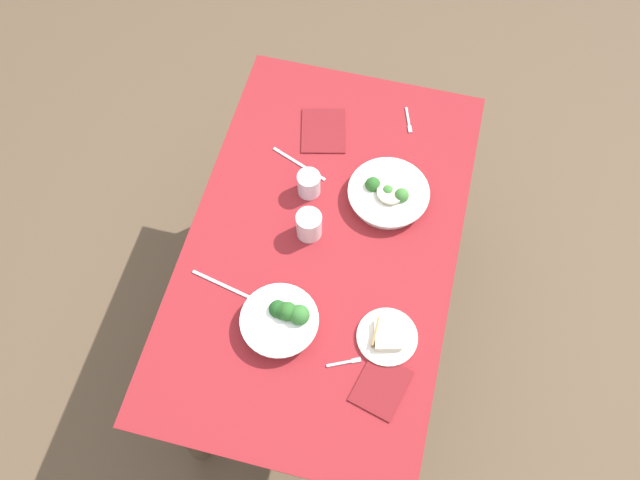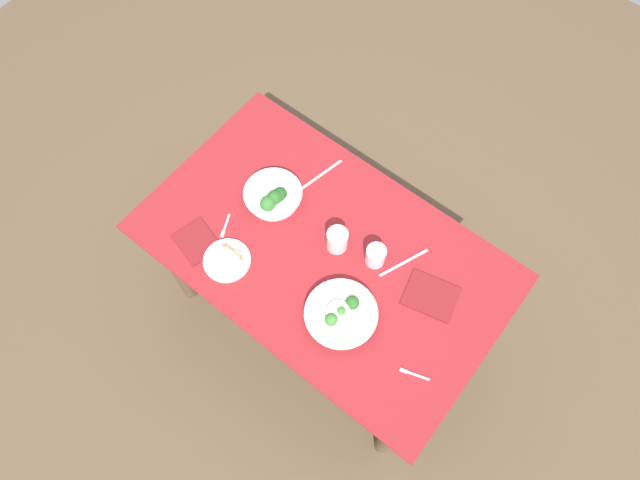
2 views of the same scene
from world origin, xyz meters
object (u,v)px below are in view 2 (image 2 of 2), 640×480
broccoli_bowl_near (274,196)px  fork_by_far_bowl (225,227)px  napkin_folded_upper (431,296)px  bread_side_plate (227,260)px  table_knife_left (321,175)px  broccoli_bowl_far (341,314)px  water_glass_center (376,256)px  fork_by_near_bowl (413,374)px  table_knife_right (404,263)px  water_glass_side (337,240)px  napkin_folded_lower (197,241)px

broccoli_bowl_near → fork_by_far_bowl: bearing=71.2°
napkin_folded_upper → bread_side_plate: bearing=28.0°
table_knife_left → napkin_folded_upper: bearing=-91.7°
broccoli_bowl_far → fork_by_far_bowl: (0.58, -0.01, -0.02)m
bread_side_plate → water_glass_center: bearing=-141.3°
bread_side_plate → napkin_folded_upper: bread_side_plate is taller
bread_side_plate → table_knife_left: bread_side_plate is taller
fork_by_near_bowl → water_glass_center: bearing=-55.1°
bread_side_plate → water_glass_center: size_ratio=2.11×
broccoli_bowl_far → table_knife_right: broccoli_bowl_far is taller
bread_side_plate → water_glass_side: size_ratio=1.85×
water_glass_center → fork_by_far_bowl: bearing=24.8°
broccoli_bowl_near → water_glass_center: size_ratio=2.71×
broccoli_bowl_far → table_knife_left: broccoli_bowl_far is taller
water_glass_side → napkin_folded_lower: (0.43, 0.32, -0.05)m
table_knife_left → table_knife_right: bearing=-90.7°
fork_by_far_bowl → broccoli_bowl_far: bearing=64.1°
table_knife_right → napkin_folded_lower: (0.68, 0.42, 0.00)m
water_glass_side → table_knife_left: bearing=-40.4°
water_glass_side → table_knife_right: 0.27m
fork_by_far_bowl → water_glass_center: bearing=89.6°
water_glass_side → napkin_folded_lower: water_glass_side is taller
water_glass_center → napkin_folded_upper: bearing=-177.1°
table_knife_right → broccoli_bowl_far: bearing=-168.3°
table_knife_right → fork_by_far_bowl: bearing=138.0°
fork_by_far_bowl → table_knife_right: same height
broccoli_bowl_far → bread_side_plate: broccoli_bowl_far is taller
table_knife_left → napkin_folded_upper: (-0.64, 0.16, 0.00)m
bread_side_plate → napkin_folded_lower: size_ratio=1.11×
water_glass_side → table_knife_left: 0.32m
water_glass_center → table_knife_right: (-0.09, -0.06, -0.04)m
fork_by_far_bowl → napkin_folded_upper: (-0.79, -0.26, 0.00)m
napkin_folded_upper → fork_by_far_bowl: bearing=18.4°
water_glass_side → napkin_folded_lower: 0.54m
napkin_folded_upper → napkin_folded_lower: 0.91m
water_glass_center → fork_by_near_bowl: 0.45m
water_glass_center → broccoli_bowl_near: bearing=4.7°
water_glass_center → table_knife_left: (0.40, -0.17, -0.04)m
table_knife_left → table_knife_right: same height
broccoli_bowl_near → napkin_folded_lower: bearing=70.4°
bread_side_plate → napkin_folded_lower: bread_side_plate is taller
broccoli_bowl_near → napkin_folded_lower: size_ratio=1.43×
broccoli_bowl_near → water_glass_center: 0.47m
fork_by_near_bowl → table_knife_left: (0.76, -0.44, -0.00)m
broccoli_bowl_far → napkin_folded_lower: bearing=9.8°
fork_by_far_bowl → table_knife_left: same height
water_glass_center → napkin_folded_lower: water_glass_center is taller
fork_by_far_bowl → table_knife_right: bearing=90.7°
fork_by_far_bowl → napkin_folded_upper: bearing=83.2°
table_knife_right → napkin_folded_lower: bearing=144.0°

